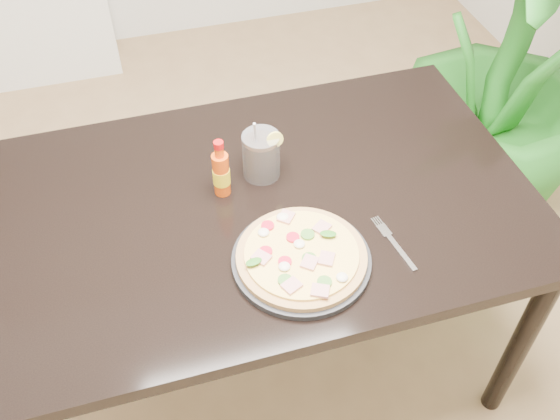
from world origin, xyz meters
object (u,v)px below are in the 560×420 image
object	(u,v)px
plate	(301,260)
houseplant	(509,67)
hot_sauce_bottle	(221,173)
pizza	(301,255)
fork	(393,241)
cola_cup	(261,156)
dining_table	(268,221)

from	to	relation	value
plate	houseplant	distance (m)	1.23
plate	hot_sauce_bottle	size ratio (longest dim) A/B	1.93
pizza	houseplant	distance (m)	1.24
pizza	fork	distance (m)	0.24
hot_sauce_bottle	cola_cup	world-z (taller)	cola_cup
pizza	hot_sauce_bottle	bearing A→B (deg)	113.68
pizza	fork	size ratio (longest dim) A/B	1.65
dining_table	houseplant	size ratio (longest dim) A/B	1.06
dining_table	plate	distance (m)	0.25
pizza	cola_cup	xyz separation A→B (m)	(-0.01, 0.33, 0.04)
pizza	cola_cup	size ratio (longest dim) A/B	1.63
dining_table	houseplant	bearing A→B (deg)	25.17
plate	cola_cup	world-z (taller)	cola_cup
hot_sauce_bottle	plate	bearing A→B (deg)	-66.18
plate	houseplant	xyz separation A→B (m)	(1.00, 0.71, -0.10)
dining_table	plate	size ratio (longest dim) A/B	4.21
plate	dining_table	bearing A→B (deg)	95.38
cola_cup	plate	bearing A→B (deg)	-88.48
dining_table	pizza	bearing A→B (deg)	-84.89
houseplant	plate	bearing A→B (deg)	-144.77
pizza	houseplant	size ratio (longest dim) A/B	0.24
fork	houseplant	distance (m)	1.05
hot_sauce_bottle	fork	xyz separation A→B (m)	(0.36, -0.29, -0.07)
pizza	houseplant	world-z (taller)	houseplant
fork	hot_sauce_bottle	bearing A→B (deg)	132.75
plate	hot_sauce_bottle	world-z (taller)	hot_sauce_bottle
pizza	hot_sauce_bottle	world-z (taller)	hot_sauce_bottle
cola_cup	houseplant	distance (m)	1.09
dining_table	fork	distance (m)	0.36
dining_table	pizza	xyz separation A→B (m)	(0.02, -0.23, 0.11)
houseplant	hot_sauce_bottle	bearing A→B (deg)	-159.53
pizza	fork	xyz separation A→B (m)	(0.24, -0.00, -0.02)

